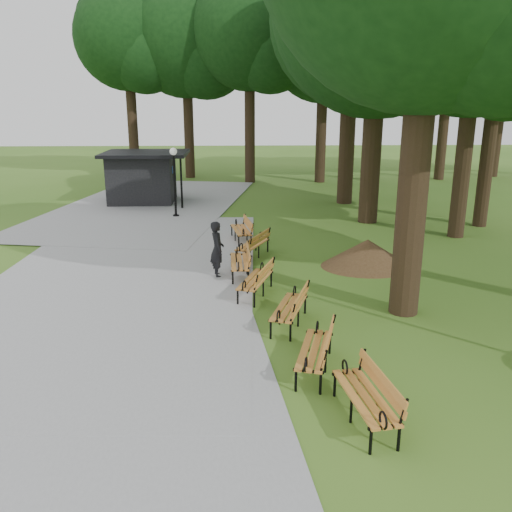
{
  "coord_description": "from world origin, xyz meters",
  "views": [
    {
      "loc": [
        -0.52,
        -12.29,
        5.02
      ],
      "look_at": [
        -0.02,
        1.14,
        1.1
      ],
      "focal_mm": 37.64,
      "sensor_mm": 36.0,
      "label": 1
    }
  ],
  "objects_px": {
    "lawn_tree_2": "(380,8)",
    "kiosk": "(142,177)",
    "bench_0": "(365,397)",
    "lawn_tree_4": "(352,22)",
    "person": "(217,249)",
    "lawn_tree_5": "(503,24)",
    "lawn_tree_1": "(477,31)",
    "bench_4": "(240,262)",
    "bench_5": "(253,245)",
    "bench_3": "(255,280)",
    "bench_6": "(241,230)",
    "bench_2": "(289,308)",
    "dirt_mound": "(367,253)",
    "lamp_post": "(174,167)",
    "bench_1": "(314,350)"
  },
  "relations": [
    {
      "from": "person",
      "to": "bench_4",
      "type": "relative_size",
      "value": 0.87
    },
    {
      "from": "lawn_tree_5",
      "to": "lawn_tree_1",
      "type": "bearing_deg",
      "value": -134.18
    },
    {
      "from": "bench_1",
      "to": "lawn_tree_4",
      "type": "height_order",
      "value": "lawn_tree_4"
    },
    {
      "from": "person",
      "to": "lawn_tree_5",
      "type": "height_order",
      "value": "lawn_tree_5"
    },
    {
      "from": "bench_6",
      "to": "lawn_tree_5",
      "type": "distance_m",
      "value": 12.51
    },
    {
      "from": "kiosk",
      "to": "lamp_post",
      "type": "xyz_separation_m",
      "value": [
        2.03,
        -3.6,
        0.92
      ]
    },
    {
      "from": "lawn_tree_2",
      "to": "kiosk",
      "type": "bearing_deg",
      "value": 154.71
    },
    {
      "from": "kiosk",
      "to": "person",
      "type": "bearing_deg",
      "value": -71.06
    },
    {
      "from": "bench_0",
      "to": "bench_5",
      "type": "xyz_separation_m",
      "value": [
        -1.51,
        9.5,
        0.0
      ]
    },
    {
      "from": "bench_4",
      "to": "lawn_tree_1",
      "type": "distance_m",
      "value": 11.65
    },
    {
      "from": "dirt_mound",
      "to": "lawn_tree_1",
      "type": "bearing_deg",
      "value": 40.65
    },
    {
      "from": "bench_0",
      "to": "bench_3",
      "type": "relative_size",
      "value": 1.0
    },
    {
      "from": "dirt_mound",
      "to": "lawn_tree_2",
      "type": "distance_m",
      "value": 10.33
    },
    {
      "from": "bench_3",
      "to": "lawn_tree_1",
      "type": "bearing_deg",
      "value": 146.6
    },
    {
      "from": "lamp_post",
      "to": "lawn_tree_2",
      "type": "distance_m",
      "value": 10.45
    },
    {
      "from": "kiosk",
      "to": "bench_6",
      "type": "bearing_deg",
      "value": -58.77
    },
    {
      "from": "bench_4",
      "to": "bench_0",
      "type": "bearing_deg",
      "value": 13.08
    },
    {
      "from": "person",
      "to": "kiosk",
      "type": "xyz_separation_m",
      "value": [
        -4.14,
        12.05,
        0.45
      ]
    },
    {
      "from": "bench_2",
      "to": "bench_4",
      "type": "relative_size",
      "value": 1.0
    },
    {
      "from": "person",
      "to": "bench_3",
      "type": "height_order",
      "value": "person"
    },
    {
      "from": "bench_6",
      "to": "lamp_post",
      "type": "bearing_deg",
      "value": -156.17
    },
    {
      "from": "bench_3",
      "to": "lawn_tree_1",
      "type": "relative_size",
      "value": 0.18
    },
    {
      "from": "bench_4",
      "to": "person",
      "type": "bearing_deg",
      "value": -90.0
    },
    {
      "from": "bench_2",
      "to": "bench_6",
      "type": "distance_m",
      "value": 7.73
    },
    {
      "from": "dirt_mound",
      "to": "bench_6",
      "type": "height_order",
      "value": "bench_6"
    },
    {
      "from": "person",
      "to": "lawn_tree_5",
      "type": "xyz_separation_m",
      "value": [
        10.64,
        6.26,
        6.92
      ]
    },
    {
      "from": "bench_4",
      "to": "lawn_tree_1",
      "type": "bearing_deg",
      "value": 117.02
    },
    {
      "from": "bench_1",
      "to": "bench_0",
      "type": "bearing_deg",
      "value": 34.01
    },
    {
      "from": "bench_0",
      "to": "dirt_mound",
      "type": "bearing_deg",
      "value": 158.01
    },
    {
      "from": "lawn_tree_1",
      "to": "lawn_tree_5",
      "type": "relative_size",
      "value": 0.98
    },
    {
      "from": "bench_6",
      "to": "lawn_tree_5",
      "type": "bearing_deg",
      "value": 93.85
    },
    {
      "from": "dirt_mound",
      "to": "bench_5",
      "type": "height_order",
      "value": "bench_5"
    },
    {
      "from": "bench_2",
      "to": "bench_5",
      "type": "relative_size",
      "value": 1.0
    },
    {
      "from": "lamp_post",
      "to": "bench_6",
      "type": "bearing_deg",
      "value": -57.26
    },
    {
      "from": "kiosk",
      "to": "bench_6",
      "type": "distance_m",
      "value": 9.44
    },
    {
      "from": "lawn_tree_1",
      "to": "lawn_tree_4",
      "type": "relative_size",
      "value": 0.83
    },
    {
      "from": "lawn_tree_5",
      "to": "bench_4",
      "type": "bearing_deg",
      "value": -148.0
    },
    {
      "from": "bench_4",
      "to": "lawn_tree_4",
      "type": "relative_size",
      "value": 0.15
    },
    {
      "from": "bench_2",
      "to": "lawn_tree_1",
      "type": "distance_m",
      "value": 12.85
    },
    {
      "from": "bench_0",
      "to": "lawn_tree_2",
      "type": "height_order",
      "value": "lawn_tree_2"
    },
    {
      "from": "bench_3",
      "to": "bench_5",
      "type": "relative_size",
      "value": 1.0
    },
    {
      "from": "person",
      "to": "lamp_post",
      "type": "relative_size",
      "value": 0.55
    },
    {
      "from": "dirt_mound",
      "to": "bench_3",
      "type": "relative_size",
      "value": 1.26
    },
    {
      "from": "bench_3",
      "to": "lawn_tree_5",
      "type": "distance_m",
      "value": 14.42
    },
    {
      "from": "bench_4",
      "to": "bench_5",
      "type": "distance_m",
      "value": 1.99
    },
    {
      "from": "lawn_tree_2",
      "to": "lawn_tree_4",
      "type": "bearing_deg",
      "value": 91.82
    },
    {
      "from": "lamp_post",
      "to": "bench_2",
      "type": "height_order",
      "value": "lamp_post"
    },
    {
      "from": "bench_2",
      "to": "person",
      "type": "bearing_deg",
      "value": -136.03
    },
    {
      "from": "lawn_tree_2",
      "to": "bench_0",
      "type": "bearing_deg",
      "value": -103.65
    },
    {
      "from": "bench_4",
      "to": "lawn_tree_5",
      "type": "height_order",
      "value": "lawn_tree_5"
    }
  ]
}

